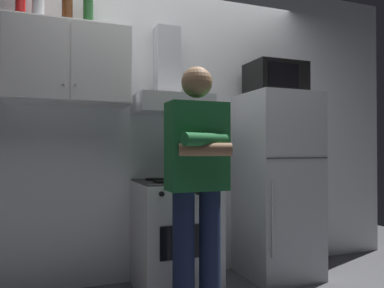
{
  "coord_description": "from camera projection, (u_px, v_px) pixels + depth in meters",
  "views": [
    {
      "loc": [
        -0.97,
        -2.55,
        1.11
      ],
      "look_at": [
        0.0,
        0.0,
        1.15
      ],
      "focal_mm": 34.65,
      "sensor_mm": 36.0,
      "label": 1
    }
  ],
  "objects": [
    {
      "name": "upper_cabinet",
      "position": [
        69.0,
        64.0,
        2.78
      ],
      "size": [
        0.9,
        0.37,
        0.6
      ],
      "color": "silver"
    },
    {
      "name": "refrigerator",
      "position": [
        277.0,
        184.0,
        3.27
      ],
      "size": [
        0.6,
        0.62,
        1.6
      ],
      "color": "silver",
      "rests_on": "ground_plane"
    },
    {
      "name": "range_hood",
      "position": [
        170.0,
        91.0,
        3.07
      ],
      "size": [
        0.6,
        0.44,
        0.75
      ],
      "color": "#B7BABF"
    },
    {
      "name": "stove_oven",
      "position": [
        175.0,
        235.0,
        2.93
      ],
      "size": [
        0.6,
        0.62,
        0.87
      ],
      "color": "silver",
      "rests_on": "ground_plane"
    },
    {
      "name": "bottle_canister_steel",
      "position": [
        38.0,
        6.0,
        2.69
      ],
      "size": [
        0.08,
        0.08,
        0.22
      ],
      "color": "#B2B5BA",
      "rests_on": "upper_cabinet"
    },
    {
      "name": "microwave",
      "position": [
        275.0,
        79.0,
        3.3
      ],
      "size": [
        0.48,
        0.37,
        0.28
      ],
      "color": "black",
      "rests_on": "refrigerator"
    },
    {
      "name": "bottle_soda_red",
      "position": [
        20.0,
        1.0,
        2.68
      ],
      "size": [
        0.07,
        0.07,
        0.29
      ],
      "color": "red",
      "rests_on": "upper_cabinet"
    },
    {
      "name": "bottle_rum_dark",
      "position": [
        67.0,
        8.0,
        2.81
      ],
      "size": [
        0.08,
        0.08,
        0.28
      ],
      "color": "#47230F",
      "rests_on": "upper_cabinet"
    },
    {
      "name": "person_standing",
      "position": [
        197.0,
        182.0,
        2.35
      ],
      "size": [
        0.38,
        0.33,
        1.64
      ],
      "color": "#192342",
      "rests_on": "ground_plane"
    },
    {
      "name": "back_wall_tiled",
      "position": [
        168.0,
        122.0,
        3.29
      ],
      "size": [
        4.8,
        0.1,
        2.7
      ],
      "primitive_type": "cube",
      "color": "white",
      "rests_on": "ground_plane"
    },
    {
      "name": "bottle_wine_green",
      "position": [
        88.0,
        7.0,
        2.87
      ],
      "size": [
        0.08,
        0.08,
        0.35
      ],
      "color": "#19471E",
      "rests_on": "upper_cabinet"
    },
    {
      "name": "cooking_pot",
      "position": [
        196.0,
        173.0,
        2.87
      ],
      "size": [
        0.27,
        0.17,
        0.11
      ],
      "color": "#B7BABF",
      "rests_on": "stove_oven"
    }
  ]
}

